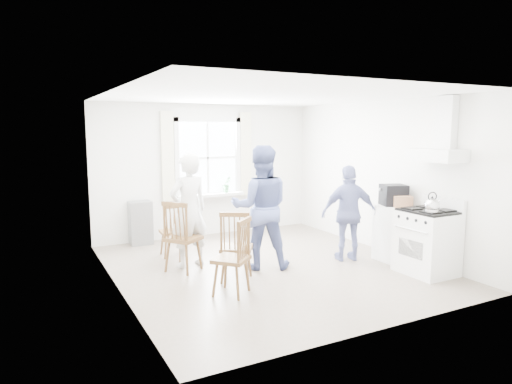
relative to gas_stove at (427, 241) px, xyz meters
name	(u,v)px	position (x,y,z in m)	size (l,w,h in m)	color
room_shell	(269,184)	(-1.91, 1.35, 0.82)	(4.62, 5.12, 2.64)	#7B6D5F
window_assembly	(208,162)	(-1.91, 3.80, 0.98)	(1.88, 0.24, 1.70)	white
range_hood	(440,144)	(0.16, 0.00, 1.42)	(0.45, 0.76, 0.94)	silver
shelf_unit	(141,223)	(-3.31, 3.68, -0.08)	(0.40, 0.30, 0.80)	slate
gas_stove	(427,241)	(0.00, 0.00, 0.00)	(0.68, 0.76, 1.12)	white
kettle	(432,206)	(-0.15, -0.18, 0.57)	(0.21, 0.21, 0.30)	silver
low_cabinet	(396,233)	(0.07, 0.70, -0.03)	(0.50, 0.55, 0.90)	silver
stereo_stack	(394,195)	(0.06, 0.77, 0.58)	(0.46, 0.44, 0.33)	black
cardboard_box	(402,201)	(0.06, 0.58, 0.50)	(0.28, 0.20, 0.18)	#A77350
windsor_chair_a	(173,225)	(-3.04, 2.56, 0.06)	(0.40, 0.40, 0.90)	#4D3218
windsor_chair_b	(235,239)	(-2.67, 0.93, 0.14)	(0.58, 0.58, 1.02)	#4D3218
windsor_chair_c	(239,248)	(-2.83, 0.48, 0.13)	(0.59, 0.59, 1.01)	#4D3218
person_left	(189,211)	(-2.97, 1.97, 0.39)	(0.64, 0.64, 1.75)	silver
person_mid	(261,207)	(-2.02, 1.40, 0.45)	(0.91, 0.91, 1.88)	#4B578C
person_right	(349,213)	(-0.58, 1.08, 0.29)	(0.91, 0.91, 1.55)	navy
potted_plant	(227,184)	(-1.55, 3.71, 0.53)	(0.18, 0.18, 0.33)	#2E6838
windsor_chair_d	(178,229)	(-3.22, 1.73, 0.17)	(0.63, 0.63, 1.08)	#4D3218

